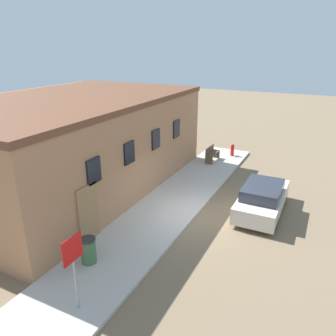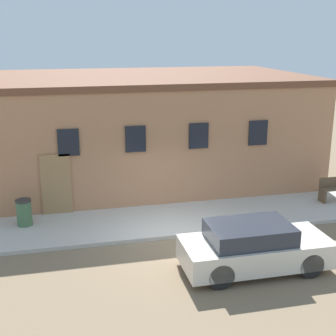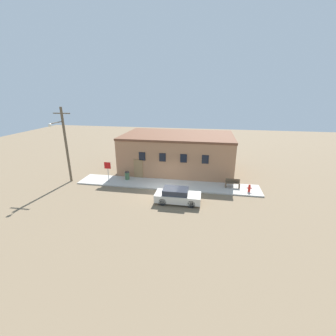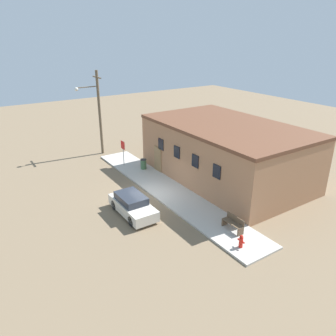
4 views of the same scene
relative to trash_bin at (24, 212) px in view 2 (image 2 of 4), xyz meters
name	(u,v)px [view 2 (image 2 of 4)]	position (x,y,z in m)	size (l,w,h in m)	color
ground_plane	(174,239)	(4.46, -1.88, -0.55)	(80.00, 80.00, 0.00)	#7A664C
sidewalk	(164,220)	(4.46, -0.53, -0.49)	(18.63, 2.71, 0.12)	#BCB7AD
brick_building	(147,127)	(4.88, 4.66, 1.65)	(12.90, 7.80, 4.39)	#A87551
trash_bin	(24,212)	(0.00, 0.00, 0.00)	(0.50, 0.50, 0.85)	#426642
parked_car	(254,247)	(6.05, -4.19, 0.08)	(3.91, 1.64, 1.30)	black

